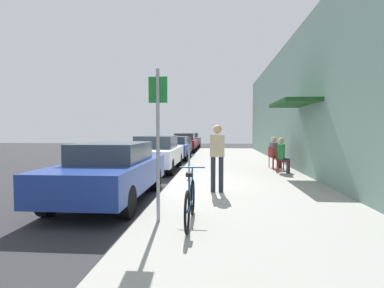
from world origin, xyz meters
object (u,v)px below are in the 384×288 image
at_px(parked_car_0, 111,171).
at_px(parked_car_1, 156,153).
at_px(street_sign, 158,133).
at_px(seated_patron_0, 283,154).
at_px(cafe_chair_0, 281,159).
at_px(bicycle_0, 190,202).
at_px(cafe_chair_1, 276,157).
at_px(parked_car_3, 185,142).
at_px(pedestrian_standing, 217,153).
at_px(parked_car_2, 174,147).
at_px(cafe_chair_2, 273,156).
at_px(parking_meter, 189,153).
at_px(seated_patron_2, 275,151).
at_px(parked_car_4, 190,140).

distance_m(parked_car_0, parked_car_1, 5.53).
relative_size(street_sign, seated_patron_0, 2.02).
distance_m(parked_car_0, cafe_chair_0, 6.58).
bearing_deg(cafe_chair_0, parked_car_0, -137.84).
height_order(bicycle_0, cafe_chair_0, bicycle_0).
bearing_deg(parked_car_1, cafe_chair_1, -3.38).
distance_m(parked_car_3, pedestrian_standing, 16.75).
relative_size(parked_car_2, cafe_chair_2, 5.06).
height_order(bicycle_0, cafe_chair_1, bicycle_0).
distance_m(cafe_chair_2, pedestrian_standing, 5.78).
relative_size(parking_meter, street_sign, 0.51).
relative_size(parked_car_2, parking_meter, 3.33).
xyz_separation_m(parked_car_2, pedestrian_standing, (2.51, -10.25, 0.42)).
bearing_deg(parked_car_0, parked_car_1, 90.00).
distance_m(parked_car_0, cafe_chair_2, 7.63).
xyz_separation_m(parked_car_2, seated_patron_2, (4.93, -4.99, 0.12)).
distance_m(seated_patron_0, cafe_chair_2, 1.49).
xyz_separation_m(parked_car_4, cafe_chair_2, (4.87, -16.58, -0.12)).
relative_size(parked_car_3, pedestrian_standing, 2.59).
xyz_separation_m(parked_car_0, street_sign, (1.50, -1.93, 0.92)).
bearing_deg(parked_car_1, seated_patron_2, 4.18).
xyz_separation_m(parked_car_2, cafe_chair_2, (4.87, -5.00, -0.07)).
height_order(parked_car_2, cafe_chair_2, parked_car_2).
xyz_separation_m(seated_patron_0, seated_patron_2, (-0.00, 1.49, 0.00)).
xyz_separation_m(parked_car_3, parked_car_4, (0.00, 5.27, 0.01)).
distance_m(parked_car_2, cafe_chair_0, 8.09).
xyz_separation_m(parked_car_0, seated_patron_2, (4.93, 5.89, 0.09)).
height_order(street_sign, cafe_chair_1, street_sign).
distance_m(parked_car_3, seated_patron_0, 13.71).
bearing_deg(parked_car_3, parked_car_4, 90.00).
distance_m(parked_car_1, cafe_chair_0, 5.00).
xyz_separation_m(parked_car_0, cafe_chair_2, (4.87, 5.87, -0.10)).
bearing_deg(street_sign, pedestrian_standing, 68.31).
distance_m(parked_car_0, seated_patron_0, 6.60).
relative_size(parked_car_1, parked_car_3, 1.00).
bearing_deg(bicycle_0, cafe_chair_1, 68.76).
distance_m(bicycle_0, pedestrian_standing, 2.74).
xyz_separation_m(parked_car_0, parked_car_1, (0.00, 5.53, 0.02)).
height_order(parked_car_2, seated_patron_0, seated_patron_0).
bearing_deg(parking_meter, parked_car_2, 101.88).
xyz_separation_m(parked_car_2, parked_car_3, (-0.00, 6.31, 0.04)).
height_order(parked_car_1, parked_car_4, parked_car_1).
bearing_deg(parked_car_2, parked_car_4, 90.00).
relative_size(parked_car_4, cafe_chair_2, 5.06).
relative_size(cafe_chair_1, cafe_chair_2, 1.00).
relative_size(parked_car_3, seated_patron_0, 3.41).
bearing_deg(cafe_chair_0, parked_car_2, 127.04).
xyz_separation_m(parked_car_1, seated_patron_0, (4.93, -1.13, 0.07)).
xyz_separation_m(parking_meter, bicycle_0, (0.51, -5.51, -0.41)).
relative_size(parked_car_1, parked_car_2, 1.00).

